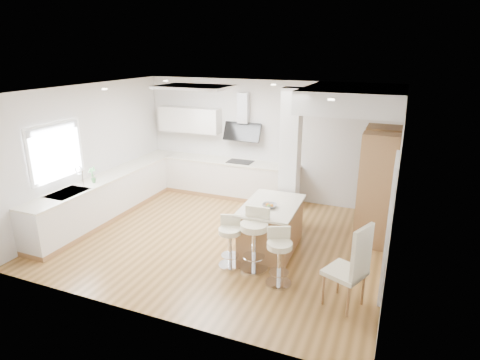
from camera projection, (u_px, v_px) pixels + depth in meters
The scene contains 18 objects.
ground at pixel (221, 238), 7.71m from camera, with size 6.00×6.00×0.00m, color #9E703A.
ceiling at pixel (221, 238), 7.71m from camera, with size 6.00×5.00×0.02m, color silver.
wall_back at pixel (265, 141), 9.46m from camera, with size 6.00×0.04×2.80m, color beige.
wall_left at pixel (89, 153), 8.35m from camera, with size 0.04×5.00×2.80m, color beige.
wall_right at pixel (396, 190), 6.19m from camera, with size 0.04×5.00×2.80m, color beige.
skylight at pixel (194, 87), 7.65m from camera, with size 4.10×2.10×0.06m.
window_left at pixel (55, 149), 7.45m from camera, with size 0.06×1.28×1.07m.
doorway_right at pixel (389, 228), 5.80m from camera, with size 0.05×1.00×2.10m.
counter_left at pixel (113, 194), 8.74m from camera, with size 0.63×4.50×1.35m.
counter_back at pixel (225, 168), 9.77m from camera, with size 3.62×0.63×2.50m.
pillar at pixel (290, 161), 7.72m from camera, with size 0.35×0.35×2.80m.
soffit at pixel (354, 98), 7.36m from camera, with size 1.78×2.20×0.40m.
oven_column at pixel (377, 185), 7.49m from camera, with size 0.63×1.21×2.10m.
peninsula at pixel (271, 226), 7.19m from camera, with size 0.98×1.44×0.93m.
bar_stool_a at pixel (230, 239), 6.61m from camera, with size 0.49×0.49×0.87m.
bar_stool_b at pixel (254, 236), 6.48m from camera, with size 0.49×0.49×1.04m.
bar_stool_c at pixel (279, 254), 6.08m from camera, with size 0.54×0.54×0.90m.
dining_chair at pixel (353, 265), 5.44m from camera, with size 0.65×0.65×1.28m.
Camera 1 is at (2.98, -6.31, 3.49)m, focal length 30.00 mm.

